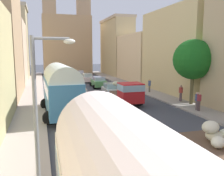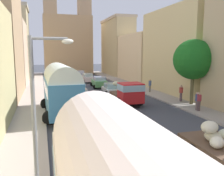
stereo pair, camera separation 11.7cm
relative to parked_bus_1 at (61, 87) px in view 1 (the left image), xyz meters
The scene contains 25 objects.
ground_plane 9.25m from the parked_bus_1, 58.45° to the left, with size 154.00×154.00×0.00m, color #3F424A.
sidewalk_left 8.36m from the parked_bus_1, 108.62° to the left, with size 2.50×70.00×0.14m, color #AFA29B.
sidewalk_right 14.34m from the parked_bus_1, 32.58° to the left, with size 2.50×70.00×0.14m, color #9F978D.
building_left_3 22.95m from the parked_bus_1, 104.93° to the left, with size 4.10×10.67×10.11m.
building_left_4 33.30m from the parked_bus_1, 100.79° to the left, with size 5.17×9.12×14.29m.
building_right_2 17.01m from the parked_bus_1, 24.77° to the left, with size 4.04×12.90×10.63m.
building_right_3 25.75m from the parked_bus_1, 50.97° to the left, with size 5.98×12.00×8.34m.
building_right_4 36.52m from the parked_bus_1, 65.09° to the left, with size 4.62×13.00×12.77m.
distant_church 38.58m from the parked_bus_1, 82.96° to the left, with size 11.02×6.30×21.22m.
parked_bus_1 is the anchor object (origin of this frame).
cargo_truck_1 7.23m from the parked_bus_1, 22.03° to the left, with size 3.03×7.20×2.32m.
car_0 9.34m from the parked_bus_1, 46.27° to the left, with size 2.41×3.67×1.63m.
car_1 15.93m from the parked_bus_1, 65.16° to the left, with size 2.48×4.23×1.64m.
car_2 21.95m from the parked_bus_1, 73.66° to the left, with size 2.24×3.86×1.61m.
car_3 28.31m from the parked_bus_1, 77.91° to the left, with size 2.35×4.39×1.62m.
car_4 6.88m from the parked_bus_1, 67.29° to the right, with size 2.26×4.33×1.45m.
car_5 3.24m from the parked_bus_1, 10.65° to the left, with size 2.36×4.24×1.56m.
car_6 8.86m from the parked_bus_1, 72.67° to the left, with size 2.54×4.47×1.65m.
car_7 16.31m from the parked_bus_1, 78.85° to the left, with size 2.32×3.70×1.48m.
pedestrian_0 12.52m from the parked_bus_1, ahead, with size 0.41×0.41×1.82m.
pedestrian_2 11.92m from the parked_bus_1, 12.70° to the right, with size 0.47×0.47×1.78m.
pedestrian_3 11.84m from the parked_bus_1, 11.40° to the right, with size 0.35×0.35×1.75m.
pedestrian_4 14.18m from the parked_bus_1, 33.44° to the left, with size 0.41×0.41×1.80m.
streetlamp_near 11.03m from the parked_bus_1, 98.33° to the right, with size 1.62×0.28×5.81m.
roadside_tree_2 12.77m from the parked_bus_1, ahead, with size 3.87×3.87×6.46m.
Camera 1 is at (-6.25, -0.58, 5.22)m, focal length 38.33 mm.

